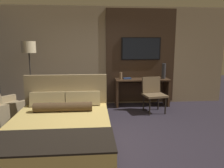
{
  "coord_description": "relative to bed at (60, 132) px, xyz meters",
  "views": [
    {
      "loc": [
        -0.33,
        -3.77,
        1.76
      ],
      "look_at": [
        0.08,
        0.99,
        0.88
      ],
      "focal_mm": 35.0,
      "sensor_mm": 36.0,
      "label": 1
    }
  ],
  "objects": [
    {
      "name": "ground_plane",
      "position": [
        0.89,
        0.3,
        -0.31
      ],
      "size": [
        16.0,
        16.0,
        0.0
      ],
      "primitive_type": "plane",
      "color": "#28232D"
    },
    {
      "name": "wall_back_tv_panel",
      "position": [
        1.02,
        2.89,
        1.09
      ],
      "size": [
        7.2,
        0.09,
        2.8
      ],
      "color": "tan",
      "rests_on": "ground_plane"
    },
    {
      "name": "bed",
      "position": [
        0.0,
        0.0,
        0.0
      ],
      "size": [
        1.67,
        2.26,
        1.14
      ],
      "color": "#33281E",
      "rests_on": "ground_plane"
    },
    {
      "name": "desk",
      "position": [
        1.95,
        2.6,
        0.2
      ],
      "size": [
        1.53,
        0.52,
        0.78
      ],
      "color": "#422D1E",
      "rests_on": "ground_plane"
    },
    {
      "name": "tv",
      "position": [
        1.95,
        2.82,
        1.31
      ],
      "size": [
        1.14,
        0.04,
        0.64
      ],
      "color": "black"
    },
    {
      "name": "desk_chair",
      "position": [
        2.11,
        1.98,
        0.23
      ],
      "size": [
        0.61,
        0.6,
        0.91
      ],
      "rotation": [
        0.0,
        0.0,
        0.16
      ],
      "color": "brown",
      "rests_on": "ground_plane"
    },
    {
      "name": "armchair_by_window",
      "position": [
        -1.38,
        1.4,
        -0.06
      ],
      "size": [
        1.14,
        1.14,
        0.77
      ],
      "rotation": [
        0.0,
        0.0,
        2.42
      ],
      "color": "#998460",
      "rests_on": "ground_plane"
    },
    {
      "name": "floor_lamp",
      "position": [
        -1.0,
        2.08,
        1.22
      ],
      "size": [
        0.34,
        0.34,
        1.82
      ],
      "color": "#282623",
      "rests_on": "ground_plane"
    },
    {
      "name": "vase_tall",
      "position": [
        2.57,
        2.58,
        0.68
      ],
      "size": [
        0.11,
        0.11,
        0.44
      ],
      "color": "#333338",
      "rests_on": "desk"
    },
    {
      "name": "vase_short",
      "position": [
        1.34,
        2.6,
        0.56
      ],
      "size": [
        0.08,
        0.08,
        0.19
      ],
      "color": "#846647",
      "rests_on": "desk"
    },
    {
      "name": "book",
      "position": [
        1.52,
        2.6,
        0.48
      ],
      "size": [
        0.23,
        0.17,
        0.03
      ],
      "color": "navy",
      "rests_on": "desk"
    }
  ]
}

